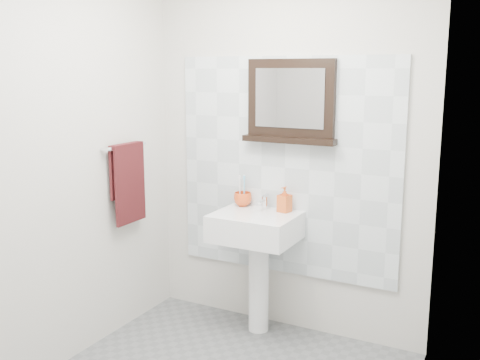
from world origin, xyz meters
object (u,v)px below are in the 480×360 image
Objects in this scene: soap_dispenser at (285,199)px; framed_mirror at (291,103)px; pedestal_sink at (256,240)px; hand_towel at (128,177)px; toothbrush_cup at (243,199)px.

framed_mirror is at bearing 92.77° from soap_dispenser.
pedestal_sink is 1.48× the size of framed_mirror.
hand_towel is (-0.83, -0.31, 0.41)m from pedestal_sink.
pedestal_sink is 0.95m from framed_mirror.
pedestal_sink is 1.75× the size of hand_towel.
soap_dispenser is at bearing -3.02° from toothbrush_cup.
toothbrush_cup is 0.81m from hand_towel.
hand_towel reaches higher than toothbrush_cup.
toothbrush_cup is at bearing 140.65° from pedestal_sink.
soap_dispenser reaches higher than pedestal_sink.
framed_mirror is at bearing 26.87° from hand_towel.
toothbrush_cup is at bearing -173.23° from framed_mirror.
framed_mirror is 1.21m from hand_towel.
pedestal_sink is 0.33m from toothbrush_cup.
toothbrush_cup is 0.33m from soap_dispenser.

